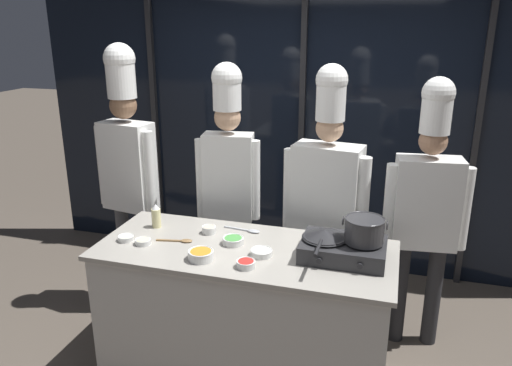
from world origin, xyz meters
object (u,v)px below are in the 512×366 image
(serving_spoon_slotted, at_px, (181,241))
(serving_spoon_solid, at_px, (249,230))
(chef_head, at_px, (127,158))
(chef_pastry, at_px, (426,201))
(chef_line, at_px, (327,190))
(prep_bowl_rice, at_px, (261,252))
(prep_bowl_scallions, at_px, (233,240))
(prep_bowl_bean_sprouts, at_px, (126,238))
(squeeze_bottle_oil, at_px, (156,216))
(prep_bowl_chicken, at_px, (209,229))
(prep_bowl_noodles, at_px, (143,241))
(portable_stove, at_px, (343,249))
(frying_pan, at_px, (325,234))
(prep_bowl_bell_pepper, at_px, (246,263))
(stock_pot, at_px, (364,230))
(chef_sous, at_px, (228,169))
(prep_bowl_carrots, at_px, (201,254))

(serving_spoon_slotted, bearing_deg, serving_spoon_solid, 37.08)
(serving_spoon_solid, xyz_separation_m, chef_head, (-1.09, 0.35, 0.33))
(chef_pastry, bearing_deg, chef_line, -5.50)
(prep_bowl_rice, bearing_deg, prep_bowl_scallions, 153.34)
(serving_spoon_solid, bearing_deg, prep_bowl_rice, -61.21)
(prep_bowl_bean_sprouts, distance_m, prep_bowl_scallions, 0.70)
(squeeze_bottle_oil, distance_m, prep_bowl_bean_sprouts, 0.28)
(prep_bowl_chicken, distance_m, prep_bowl_noodles, 0.44)
(portable_stove, relative_size, serving_spoon_slotted, 2.09)
(frying_pan, bearing_deg, portable_stove, 1.98)
(portable_stove, bearing_deg, chef_line, 107.64)
(squeeze_bottle_oil, bearing_deg, prep_bowl_noodles, -80.89)
(portable_stove, xyz_separation_m, chef_head, (-1.75, 0.56, 0.28))
(portable_stove, xyz_separation_m, prep_bowl_bell_pepper, (-0.52, -0.28, -0.03))
(chef_line, bearing_deg, stock_pot, 124.65)
(prep_bowl_chicken, height_order, prep_bowl_scallions, prep_bowl_chicken)
(prep_bowl_bell_pepper, bearing_deg, chef_sous, 114.73)
(prep_bowl_bell_pepper, bearing_deg, serving_spoon_slotted, 156.86)
(squeeze_bottle_oil, bearing_deg, serving_spoon_slotted, -33.59)
(prep_bowl_rice, xyz_separation_m, prep_bowl_noodles, (-0.77, -0.05, -0.00))
(frying_pan, height_order, prep_bowl_rice, frying_pan)
(serving_spoon_slotted, bearing_deg, prep_bowl_carrots, -42.08)
(prep_bowl_bell_pepper, xyz_separation_m, prep_bowl_carrots, (-0.29, 0.02, 0.01))
(serving_spoon_solid, bearing_deg, stock_pot, -15.44)
(prep_bowl_bell_pepper, xyz_separation_m, serving_spoon_slotted, (-0.50, 0.21, -0.02))
(frying_pan, distance_m, prep_bowl_noodles, 1.14)
(frying_pan, height_order, prep_bowl_noodles, frying_pan)
(chef_sous, height_order, chef_pastry, chef_sous)
(chef_head, bearing_deg, prep_bowl_chicken, 161.60)
(prep_bowl_bell_pepper, relative_size, prep_bowl_noodles, 1.07)
(prep_bowl_scallions, distance_m, chef_sous, 0.75)
(portable_stove, distance_m, squeeze_bottle_oil, 1.29)
(prep_bowl_bell_pepper, xyz_separation_m, chef_line, (0.32, 0.92, 0.18))
(portable_stove, relative_size, prep_bowl_chicken, 5.25)
(squeeze_bottle_oil, distance_m, chef_head, 0.69)
(stock_pot, relative_size, prep_bowl_chicken, 2.74)
(prep_bowl_chicken, height_order, serving_spoon_solid, prep_bowl_chicken)
(frying_pan, relative_size, chef_pastry, 0.24)
(stock_pot, height_order, prep_bowl_carrots, stock_pot)
(portable_stove, xyz_separation_m, serving_spoon_slotted, (-1.02, -0.07, -0.05))
(stock_pot, bearing_deg, frying_pan, -178.95)
(prep_bowl_carrots, distance_m, serving_spoon_slotted, 0.29)
(serving_spoon_solid, relative_size, chef_sous, 0.13)
(prep_bowl_carrots, bearing_deg, prep_bowl_bell_pepper, -3.81)
(prep_bowl_scallions, height_order, serving_spoon_solid, prep_bowl_scallions)
(squeeze_bottle_oil, bearing_deg, prep_bowl_bell_pepper, -26.96)
(prep_bowl_chicken, xyz_separation_m, chef_line, (0.70, 0.53, 0.17))
(serving_spoon_slotted, bearing_deg, portable_stove, 3.74)
(prep_bowl_bean_sprouts, height_order, prep_bowl_scallions, prep_bowl_scallions)
(prep_bowl_noodles, xyz_separation_m, serving_spoon_solid, (0.59, 0.38, -0.01))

